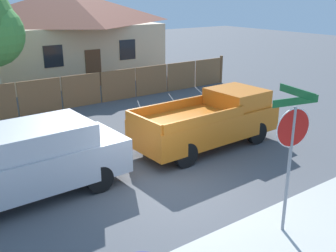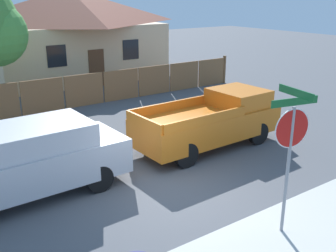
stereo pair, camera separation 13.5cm
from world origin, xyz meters
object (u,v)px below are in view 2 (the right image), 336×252
house (72,32)px  stop_sign (291,137)px  orange_pickup (212,121)px  red_suv (24,160)px

house → stop_sign: house is taller
house → stop_sign: bearing=-98.7°
orange_pickup → stop_sign: bearing=-115.3°
house → red_suv: 15.29m
orange_pickup → stop_sign: (-2.03, -4.65, 1.25)m
red_suv → stop_sign: size_ratio=1.62×
house → red_suv: (-6.80, -13.59, -1.67)m
red_suv → orange_pickup: (6.04, 0.01, -0.11)m
house → stop_sign: size_ratio=3.33×
red_suv → stop_sign: bearing=-50.9°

